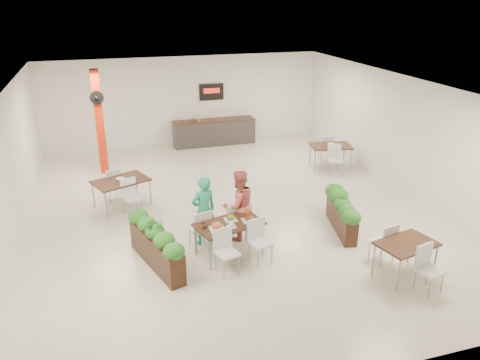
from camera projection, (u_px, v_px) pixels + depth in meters
name	position (u px, v px, depth m)	size (l,w,h in m)	color
ground	(229.00, 210.00, 12.14)	(12.00, 12.00, 0.00)	beige
room_shell	(229.00, 136.00, 11.39)	(10.10, 12.10, 3.22)	white
red_column	(100.00, 121.00, 14.09)	(0.40, 0.41, 3.20)	red
service_counter	(214.00, 132.00, 17.25)	(3.00, 0.64, 2.20)	#2C2927
main_table	(229.00, 228.00, 9.86)	(1.59, 1.88, 0.92)	black
diner_man	(204.00, 211.00, 10.27)	(0.58, 0.38, 1.60)	#249F77
diner_woman	(239.00, 205.00, 10.48)	(0.80, 0.62, 1.65)	#DD6862
planter_left	(156.00, 243.00, 9.50)	(0.90, 2.02, 1.10)	black
planter_right	(342.00, 211.00, 10.97)	(0.71, 1.79, 0.95)	black
side_table_a	(121.00, 184.00, 12.12)	(1.60, 1.66, 0.92)	black
side_table_b	(331.00, 149.00, 14.88)	(1.41, 1.67, 0.92)	black
side_table_c	(406.00, 249.00, 9.10)	(1.28, 1.67, 0.92)	black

